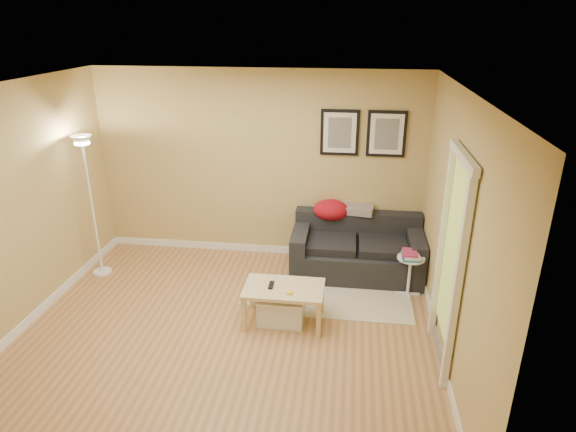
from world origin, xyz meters
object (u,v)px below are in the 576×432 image
Objects in this scene: storage_bin at (281,309)px; book_stack at (410,255)px; sofa at (357,247)px; side_table at (409,276)px; coffee_table at (284,304)px; floor_lamp at (93,211)px.

storage_bin is 1.97× the size of book_stack.
storage_bin is (-0.83, -1.26, -0.22)m from sofa.
side_table is at bearing 24.57° from book_stack.
sofa is 3.27× the size of storage_bin.
sofa is 1.93× the size of coffee_table.
coffee_table is 1.65m from book_stack.
coffee_table is 1.69× the size of storage_bin.
sofa reaches higher than coffee_table.
book_stack is 4.02m from floor_lamp.
side_table is (0.64, -0.48, -0.12)m from sofa.
sofa is at bearing 56.58° from storage_bin.
floor_lamp reaches higher than coffee_table.
book_stack reaches higher than side_table.
floor_lamp is at bearing 155.44° from coffee_table.
coffee_table is 0.47× the size of floor_lamp.
storage_bin is at bearing -170.77° from book_stack.
coffee_table is 1.64m from side_table.
storage_bin is 1.69m from book_stack.
book_stack is at bearing 27.71° from storage_bin.
side_table is at bearing 21.17° from coffee_table.
sofa is 1.52m from storage_bin.
book_stack is at bearing -0.53° from floor_lamp.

